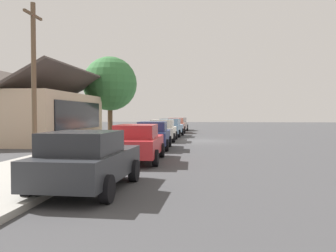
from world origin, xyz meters
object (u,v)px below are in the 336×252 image
Objects in this scene: car_cherry at (138,143)px; shade_tree at (110,84)px; car_skyblue at (171,127)px; car_silver at (180,124)px; utility_pole_wooden at (34,76)px; car_navy at (153,135)px; car_ivory at (163,130)px; car_coral at (176,125)px; car_charcoal at (87,160)px; fire_hydrant_red at (131,139)px.

shade_tree is at bearing 16.62° from car_cherry.
car_skyblue is 1.00× the size of car_silver.
shade_tree is 0.97× the size of utility_pole_wooden.
car_navy and car_silver have the same top height.
car_ivory is at bearing -178.29° from car_skyblue.
car_coral is (23.07, 0.19, -0.00)m from car_cherry.
car_ivory is 0.98× the size of car_skyblue.
utility_pole_wooden is (-15.06, 5.40, 3.11)m from car_skyblue.
car_silver is at bearing 1.88° from car_charcoal.
utility_pole_wooden reaches higher than shade_tree.
car_coral is 5.72m from car_silver.
car_navy is 0.59× the size of utility_pole_wooden.
car_cherry is at bearing -176.87° from car_skyblue.
car_ivory is 0.63× the size of shade_tree.
utility_pole_wooden is at bearing 165.96° from car_silver.
car_skyblue is (22.96, -0.07, 0.00)m from car_charcoal.
car_ivory is at bearing -13.89° from fire_hydrant_red.
car_charcoal is 12.19m from fire_hydrant_red.
car_coral is at bearing -46.83° from shade_tree.
car_skyblue is 0.62× the size of utility_pole_wooden.
car_navy is at bearing 177.62° from car_coral.
car_navy and car_skyblue have the same top height.
car_ivory is at bearing -29.11° from utility_pole_wooden.
car_cherry is 19.08m from shade_tree.
fire_hydrant_red is (0.74, 1.47, -0.32)m from car_navy.
car_skyblue is at bearing 177.35° from car_coral.
car_ivory is 6.47× the size of fire_hydrant_red.
car_navy is 1.67m from fire_hydrant_red.
car_navy is at bearing -179.76° from car_ivory.
car_navy is at bearing -0.53° from car_cherry.
car_skyblue is 10.94m from fire_hydrant_red.
car_navy is 14.07m from shade_tree.
car_silver is 13.10m from shade_tree.
car_silver is 0.64× the size of shade_tree.
fire_hydrant_red is at bearing 12.45° from car_cherry.
car_cherry is at bearing -161.52° from shade_tree.
utility_pole_wooden is 10.56× the size of fire_hydrant_red.
fire_hydrant_red is at bearing -43.53° from utility_pole_wooden.
car_charcoal is 0.94× the size of car_skyblue.
car_navy is 0.96× the size of car_ivory.
car_navy reaches higher than fire_hydrant_red.
car_silver is 6.58× the size of fire_hydrant_red.
shade_tree is (12.19, 5.79, 3.99)m from car_navy.
car_coral is (5.98, -0.01, -0.00)m from car_skyblue.
car_navy is 23.29m from car_silver.
car_cherry is 6.71× the size of fire_hydrant_red.
car_silver is at bearing -11.40° from utility_pole_wooden.
car_coral is 8.80m from shade_tree.
car_ivory is 5.49m from car_skyblue.
utility_pole_wooden reaches higher than car_cherry.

